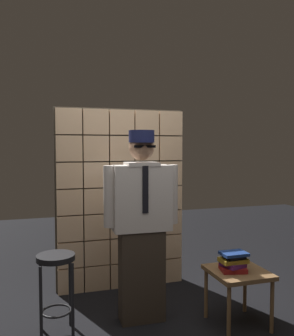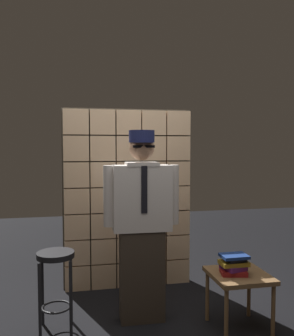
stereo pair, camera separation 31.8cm
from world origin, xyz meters
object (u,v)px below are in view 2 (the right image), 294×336
at_px(standing_person, 142,222).
at_px(book_stack, 234,264).
at_px(side_table, 239,281).
at_px(bar_stool, 56,272).

relative_size(standing_person, book_stack, 7.04).
bearing_deg(side_table, standing_person, 156.93).
xyz_separation_m(standing_person, side_table, (0.84, -0.36, -0.50)).
height_order(side_table, book_stack, book_stack).
height_order(standing_person, side_table, standing_person).
relative_size(standing_person, side_table, 3.49).
relative_size(bar_stool, book_stack, 2.80).
bearing_deg(book_stack, side_table, 10.99).
relative_size(side_table, book_stack, 2.02).
xyz_separation_m(standing_person, bar_stool, (-0.81, -0.04, -0.41)).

